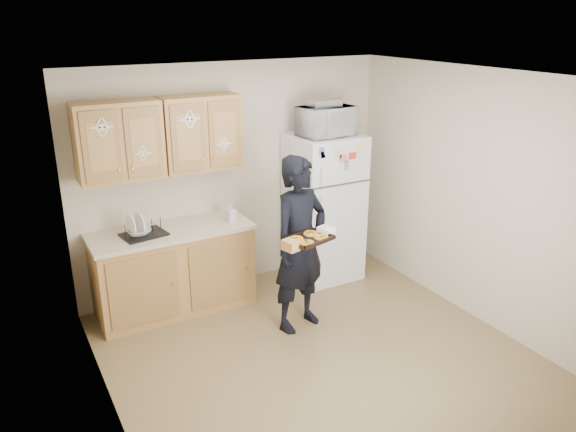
{
  "coord_description": "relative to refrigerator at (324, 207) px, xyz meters",
  "views": [
    {
      "loc": [
        -2.38,
        -3.73,
        2.97
      ],
      "look_at": [
        -0.06,
        0.45,
        1.23
      ],
      "focal_mm": 35.0,
      "sensor_mm": 36.0,
      "label": 1
    }
  ],
  "objects": [
    {
      "name": "soap_bottle",
      "position": [
        -1.17,
        -0.03,
        0.15
      ],
      "size": [
        0.1,
        0.1,
        0.2
      ],
      "primitive_type": "imported",
      "rotation": [
        0.0,
        0.0,
        0.13
      ],
      "color": "silver",
      "rests_on": "countertop"
    },
    {
      "name": "pizza_back_left",
      "position": [
        -1.01,
        -1.12,
        0.21
      ],
      "size": [
        0.13,
        0.13,
        0.02
      ],
      "primitive_type": "cylinder",
      "color": "yellow",
      "rests_on": "baking_tray"
    },
    {
      "name": "base_cabinet",
      "position": [
        -1.8,
        0.05,
        -0.42
      ],
      "size": [
        1.6,
        0.6,
        0.86
      ],
      "primitive_type": "cube",
      "color": "#9A6635",
      "rests_on": "floor"
    },
    {
      "name": "wall_front",
      "position": [
        -0.95,
        -3.23,
        0.4
      ],
      "size": [
        3.6,
        0.04,
        2.5
      ],
      "primitive_type": "cube",
      "color": "#C0B39C",
      "rests_on": "floor"
    },
    {
      "name": "wall_left",
      "position": [
        -2.75,
        -1.43,
        0.4
      ],
      "size": [
        0.04,
        3.6,
        2.5
      ],
      "primitive_type": "cube",
      "color": "#C0B39C",
      "rests_on": "floor"
    },
    {
      "name": "countertop",
      "position": [
        -1.8,
        0.05,
        0.03
      ],
      "size": [
        1.64,
        0.64,
        0.04
      ],
      "primitive_type": "cube",
      "color": "beige",
      "rests_on": "base_cabinet"
    },
    {
      "name": "pizza_front_right",
      "position": [
        -0.79,
        -1.2,
        0.21
      ],
      "size": [
        0.13,
        0.13,
        0.02
      ],
      "primitive_type": "cylinder",
      "color": "yellow",
      "rests_on": "baking_tray"
    },
    {
      "name": "refrigerator",
      "position": [
        0.0,
        0.0,
        0.0
      ],
      "size": [
        0.75,
        0.7,
        1.7
      ],
      "primitive_type": "cube",
      "color": "silver",
      "rests_on": "floor"
    },
    {
      "name": "dish_rack",
      "position": [
        -2.08,
        0.02,
        0.13
      ],
      "size": [
        0.45,
        0.37,
        0.16
      ],
      "primitive_type": "cube",
      "rotation": [
        0.0,
        0.0,
        0.16
      ],
      "color": "black",
      "rests_on": "countertop"
    },
    {
      "name": "ceiling",
      "position": [
        -0.95,
        -1.43,
        1.65
      ],
      "size": [
        3.6,
        3.6,
        0.0
      ],
      "primitive_type": "plane",
      "color": "silver",
      "rests_on": "wall_back"
    },
    {
      "name": "floor",
      "position": [
        -0.95,
        -1.43,
        -0.85
      ],
      "size": [
        3.6,
        3.6,
        0.0
      ],
      "primitive_type": "plane",
      "color": "brown",
      "rests_on": "ground"
    },
    {
      "name": "upper_cab_right",
      "position": [
        -1.38,
        0.18,
        0.98
      ],
      "size": [
        0.8,
        0.33,
        0.75
      ],
      "primitive_type": "cube",
      "color": "#9A6635",
      "rests_on": "wall_back"
    },
    {
      "name": "pizza_back_right",
      "position": [
        -0.83,
        -1.07,
        0.21
      ],
      "size": [
        0.13,
        0.13,
        0.02
      ],
      "primitive_type": "cylinder",
      "color": "yellow",
      "rests_on": "baking_tray"
    },
    {
      "name": "baking_tray",
      "position": [
        -0.9,
        -1.16,
        0.2
      ],
      "size": [
        0.46,
        0.39,
        0.04
      ],
      "primitive_type": "cube",
      "rotation": [
        0.0,
        0.0,
        0.26
      ],
      "color": "black",
      "rests_on": "person"
    },
    {
      "name": "wall_right",
      "position": [
        0.85,
        -1.43,
        0.4
      ],
      "size": [
        0.04,
        3.6,
        2.5
      ],
      "primitive_type": "cube",
      "color": "#C0B39C",
      "rests_on": "floor"
    },
    {
      "name": "foil_pan",
      "position": [
        -0.04,
        -0.02,
        1.2
      ],
      "size": [
        0.34,
        0.25,
        0.07
      ],
      "primitive_type": "cube",
      "rotation": [
        0.0,
        0.0,
        -0.07
      ],
      "color": "#B5B4BB",
      "rests_on": "microwave"
    },
    {
      "name": "bowl",
      "position": [
        -2.13,
        0.02,
        0.1
      ],
      "size": [
        0.25,
        0.25,
        0.06
      ],
      "primitive_type": "imported",
      "rotation": [
        0.0,
        0.0,
        -0.08
      ],
      "color": "white",
      "rests_on": "dish_rack"
    },
    {
      "name": "upper_cab_left",
      "position": [
        -2.2,
        0.18,
        0.98
      ],
      "size": [
        0.8,
        0.33,
        0.75
      ],
      "primitive_type": "cube",
      "color": "#9A6635",
      "rests_on": "wall_back"
    },
    {
      "name": "pizza_front_left",
      "position": [
        -0.97,
        -1.25,
        0.21
      ],
      "size": [
        0.13,
        0.13,
        0.02
      ],
      "primitive_type": "cylinder",
      "color": "yellow",
      "rests_on": "baking_tray"
    },
    {
      "name": "wall_back",
      "position": [
        -0.95,
        0.37,
        0.4
      ],
      "size": [
        3.6,
        0.04,
        2.5
      ],
      "primitive_type": "cube",
      "color": "#C0B39C",
      "rests_on": "floor"
    },
    {
      "name": "cereal_box",
      "position": [
        0.52,
        0.24,
        -0.69
      ],
      "size": [
        0.2,
        0.07,
        0.32
      ],
      "primitive_type": "cube",
      "color": "#C08E43",
      "rests_on": "floor"
    },
    {
      "name": "microwave",
      "position": [
        -0.03,
        -0.05,
        1.01
      ],
      "size": [
        0.62,
        0.45,
        0.32
      ],
      "primitive_type": "imported",
      "rotation": [
        0.0,
        0.0,
        0.11
      ],
      "color": "silver",
      "rests_on": "refrigerator"
    },
    {
      "name": "person",
      "position": [
        -0.82,
        -0.87,
        0.02
      ],
      "size": [
        0.72,
        0.57,
        1.74
      ],
      "primitive_type": "imported",
      "rotation": [
        0.0,
        0.0,
        0.26
      ],
      "color": "black",
      "rests_on": "floor"
    }
  ]
}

